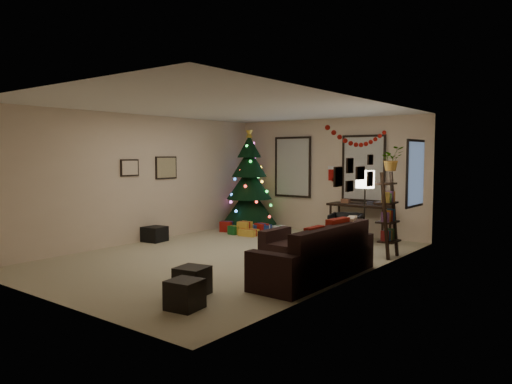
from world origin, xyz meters
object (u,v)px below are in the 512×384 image
(sofa, at_px, (311,258))
(desk_chair, at_px, (346,228))
(bookshelf, at_px, (388,216))
(desk, at_px, (360,208))
(christmas_tree, at_px, (249,187))

(sofa, bearing_deg, desk_chair, 107.08)
(desk_chair, height_order, bookshelf, bookshelf)
(sofa, xyz_separation_m, desk_chair, (-0.88, 2.87, 0.05))
(bookshelf, bearing_deg, desk_chair, 145.17)
(desk, relative_size, desk_chair, 2.26)
(sofa, bearing_deg, christmas_tree, 139.90)
(christmas_tree, bearing_deg, bookshelf, -15.61)
(desk, height_order, bookshelf, bookshelf)
(desk_chair, relative_size, bookshelf, 0.40)
(sofa, height_order, desk, sofa)
(desk, bearing_deg, christmas_tree, -171.70)
(christmas_tree, height_order, bookshelf, christmas_tree)
(desk_chair, bearing_deg, desk, 73.70)
(sofa, bearing_deg, desk, 104.05)
(desk_chair, bearing_deg, christmas_tree, 158.87)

